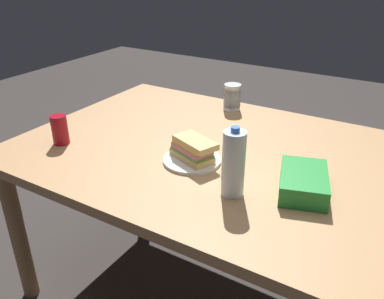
% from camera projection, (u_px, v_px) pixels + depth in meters
% --- Properties ---
extents(ground_plane, '(8.00, 8.00, 0.00)m').
position_uv_depth(ground_plane, '(225.00, 292.00, 1.89)').
color(ground_plane, '#383330').
extents(dining_table, '(1.73, 1.11, 0.74)m').
position_uv_depth(dining_table, '(231.00, 170.00, 1.60)').
color(dining_table, tan).
rests_on(dining_table, ground_plane).
extents(paper_plate, '(0.22, 0.22, 0.01)m').
position_uv_depth(paper_plate, '(192.00, 160.00, 1.50)').
color(paper_plate, white).
rests_on(paper_plate, dining_table).
extents(sandwich, '(0.20, 0.15, 0.08)m').
position_uv_depth(sandwich, '(193.00, 149.00, 1.48)').
color(sandwich, '#DBB26B').
rests_on(sandwich, paper_plate).
extents(soda_can_red, '(0.07, 0.07, 0.12)m').
position_uv_depth(soda_can_red, '(60.00, 130.00, 1.62)').
color(soda_can_red, maroon).
rests_on(soda_can_red, dining_table).
extents(chip_bag, '(0.21, 0.26, 0.07)m').
position_uv_depth(chip_bag, '(303.00, 182.00, 1.30)').
color(chip_bag, '#268C38').
rests_on(chip_bag, dining_table).
extents(water_bottle_tall, '(0.07, 0.07, 0.24)m').
position_uv_depth(water_bottle_tall, '(233.00, 164.00, 1.25)').
color(water_bottle_tall, silver).
rests_on(water_bottle_tall, dining_table).
extents(plastic_cup_stack, '(0.08, 0.08, 0.13)m').
position_uv_depth(plastic_cup_stack, '(232.00, 97.00, 1.97)').
color(plastic_cup_stack, silver).
rests_on(plastic_cup_stack, dining_table).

